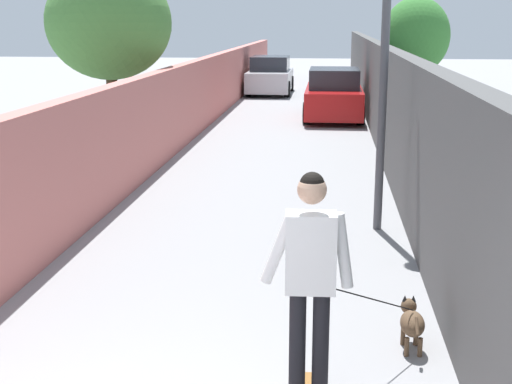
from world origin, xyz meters
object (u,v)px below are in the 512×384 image
car_near (334,95)px  tree_left_mid (109,23)px  tree_right_far (416,37)px  dog (411,322)px  person_skateboarder (310,269)px  lamp_post (385,37)px  car_far (270,76)px

car_near → tree_left_mid: bearing=137.0°
tree_right_far → dog: tree_right_far is taller
person_skateboarder → tree_right_far: bearing=-8.9°
dog → car_near: car_near is taller
tree_left_mid → tree_right_far: bearing=-52.1°
tree_left_mid → car_near: (5.65, -5.26, -2.20)m
lamp_post → car_near: (11.84, 0.60, -2.04)m
tree_left_mid → lamp_post: bearing=-136.6°
person_skateboarder → car_far: size_ratio=0.45×
tree_left_mid → lamp_post: 8.53m
tree_left_mid → person_skateboarder: (-11.17, -5.00, -1.76)m
lamp_post → dog: 4.60m
tree_left_mid → lamp_post: size_ratio=1.07×
dog → tree_right_far: bearing=-6.3°
tree_left_mid → tree_right_far: tree_left_mid is taller
tree_left_mid → car_far: size_ratio=1.05×
lamp_post → car_far: bearing=9.4°
car_far → tree_right_far: bearing=-144.3°
car_near → person_skateboarder: bearing=179.1°
person_skateboarder → lamp_post: bearing=-9.8°
lamp_post → dog: size_ratio=2.87×
tree_left_mid → dog: tree_left_mid is taller
tree_right_far → dog: size_ratio=2.65×
tree_right_far → person_skateboarder: bearing=171.1°
tree_left_mid → car_near: tree_left_mid is taller
dog → car_far: size_ratio=0.34×
tree_left_mid → person_skateboarder: bearing=-155.9°
tree_left_mid → lamp_post: (-6.20, -5.86, -0.16)m
dog → tree_left_mid: bearing=30.4°
lamp_post → car_near: bearing=2.9°
dog → car_near: bearing=2.4°
person_skateboarder → car_near: (16.82, -0.26, -0.44)m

